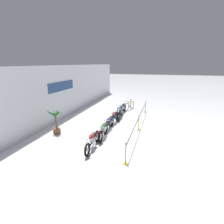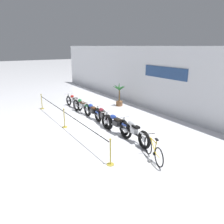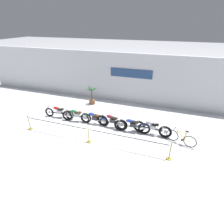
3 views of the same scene
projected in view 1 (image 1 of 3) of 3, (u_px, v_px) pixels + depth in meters
ground_plane at (120, 128)px, 12.28m from camera, size 120.00×120.00×0.00m
back_wall at (54, 95)px, 13.08m from camera, size 28.00×0.29×4.20m
motorcycle_red_0 at (92, 141)px, 9.15m from camera, size 2.34×0.62×0.93m
motorcycle_green_1 at (103, 130)px, 10.50m from camera, size 2.20×0.62×0.96m
motorcycle_blue_2 at (109, 123)px, 11.77m from camera, size 2.15×0.62×0.91m
motorcycle_maroon_3 at (114, 117)px, 12.96m from camera, size 2.22×0.62×0.98m
motorcycle_blue_4 at (120, 113)px, 14.22m from camera, size 2.35×0.62×0.97m
motorcycle_silver_5 at (122, 109)px, 15.41m from camera, size 2.44×0.62×0.98m
bicycle at (130, 106)px, 16.94m from camera, size 1.67×0.69×0.97m
potted_palm_left_of_row at (56, 121)px, 11.02m from camera, size 1.07×1.03×1.70m
stanchion_far_left at (136, 126)px, 10.53m from camera, size 8.95×0.28×1.05m
stanchion_mid_left at (139, 125)px, 11.75m from camera, size 0.28×0.28×1.05m
stanchion_mid_right at (145, 109)px, 16.00m from camera, size 0.28×0.28×1.05m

